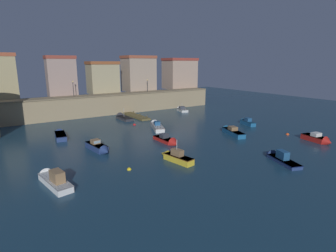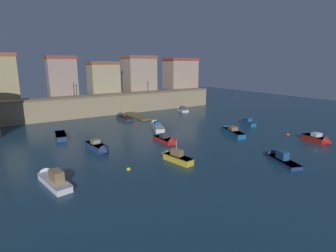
% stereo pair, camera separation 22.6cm
% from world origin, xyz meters
% --- Properties ---
extents(ground_plane, '(136.74, 136.74, 0.00)m').
position_xyz_m(ground_plane, '(0.00, 0.00, 0.00)').
color(ground_plane, '#19384C').
extents(quay_wall, '(55.21, 4.26, 4.68)m').
position_xyz_m(quay_wall, '(0.00, 24.77, 2.35)').
color(quay_wall, '#9E8966').
rests_on(quay_wall, ground).
extents(old_town_backdrop, '(56.40, 6.09, 9.34)m').
position_xyz_m(old_town_backdrop, '(2.92, 29.24, 8.87)').
color(old_town_backdrop, tan).
rests_on(old_town_backdrop, ground).
extents(pier_dock, '(2.15, 9.72, 0.70)m').
position_xyz_m(pier_dock, '(3.10, 17.93, 0.18)').
color(pier_dock, brown).
rests_on(pier_dock, ground).
extents(quay_lamp_0, '(0.32, 0.32, 3.35)m').
position_xyz_m(quay_lamp_0, '(-8.42, 24.77, 6.91)').
color(quay_lamp_0, black).
rests_on(quay_lamp_0, quay_wall).
extents(quay_lamp_1, '(0.32, 0.32, 3.08)m').
position_xyz_m(quay_lamp_1, '(9.91, 24.77, 6.76)').
color(quay_lamp_1, black).
rests_on(quay_lamp_1, quay_wall).
extents(moored_boat_0, '(2.16, 5.34, 2.96)m').
position_xyz_m(moored_boat_0, '(-5.45, -9.75, 0.53)').
color(moored_boat_0, gold).
rests_on(moored_boat_0, ground).
extents(moored_boat_1, '(2.58, 6.83, 2.14)m').
position_xyz_m(moored_boat_1, '(-19.39, -8.27, 0.51)').
color(moored_boat_1, white).
rests_on(moored_boat_1, ground).
extents(moored_boat_2, '(2.28, 4.89, 1.72)m').
position_xyz_m(moored_boat_2, '(17.51, -15.05, 0.49)').
color(moored_boat_2, red).
rests_on(moored_boat_2, ground).
extents(moored_boat_3, '(2.04, 6.30, 3.07)m').
position_xyz_m(moored_boat_3, '(-0.32, 17.87, 0.30)').
color(moored_boat_3, '#333338').
rests_on(moored_boat_3, ground).
extents(moored_boat_4, '(2.13, 5.55, 1.69)m').
position_xyz_m(moored_boat_4, '(-12.01, -0.82, 0.50)').
color(moored_boat_4, navy).
rests_on(moored_boat_4, ground).
extents(moored_boat_5, '(3.37, 6.22, 1.93)m').
position_xyz_m(moored_boat_5, '(5.43, -16.60, 0.36)').
color(moored_boat_5, navy).
rests_on(moored_boat_5, ground).
extents(moored_boat_6, '(2.21, 5.99, 1.42)m').
position_xyz_m(moored_boat_6, '(-14.89, 9.46, 0.42)').
color(moored_boat_6, navy).
rests_on(moored_boat_6, ground).
extents(moored_boat_7, '(4.08, 7.43, 1.80)m').
position_xyz_m(moored_boat_7, '(1.44, 6.29, 0.47)').
color(moored_boat_7, silver).
rests_on(moored_boat_7, ground).
extents(moored_boat_8, '(3.41, 6.99, 1.67)m').
position_xyz_m(moored_boat_8, '(9.98, -4.21, 0.49)').
color(moored_boat_8, '#195689').
rests_on(moored_boat_8, ground).
extents(moored_boat_9, '(2.29, 4.79, 1.59)m').
position_xyz_m(moored_boat_9, '(17.77, -0.79, 0.49)').
color(moored_boat_9, '#195689').
rests_on(moored_boat_9, ground).
extents(moored_boat_10, '(1.76, 5.47, 1.68)m').
position_xyz_m(moored_boat_10, '(-1.88, -2.77, 0.35)').
color(moored_boat_10, red).
rests_on(moored_boat_10, ground).
extents(moored_boat_11, '(2.63, 4.70, 2.50)m').
position_xyz_m(moored_boat_11, '(15.98, 18.50, 0.41)').
color(moored_boat_11, silver).
rests_on(moored_boat_11, ground).
extents(mooring_buoy_0, '(0.55, 0.55, 0.55)m').
position_xyz_m(mooring_buoy_0, '(17.53, -9.89, 0.00)').
color(mooring_buoy_0, '#EA4C19').
rests_on(mooring_buoy_0, ground).
extents(mooring_buoy_1, '(0.51, 0.51, 0.51)m').
position_xyz_m(mooring_buoy_1, '(-11.41, -9.23, 0.00)').
color(mooring_buoy_1, yellow).
rests_on(mooring_buoy_1, ground).
extents(mooring_buoy_2, '(0.55, 0.55, 0.55)m').
position_xyz_m(mooring_buoy_2, '(-0.82, 10.84, 0.00)').
color(mooring_buoy_2, red).
rests_on(mooring_buoy_2, ground).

